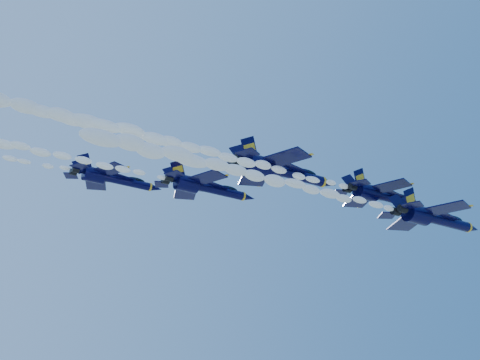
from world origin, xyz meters
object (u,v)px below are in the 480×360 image
jet_third (280,170)px  jet_second (382,195)px  jet_lead (433,218)px  jet_fourth (205,187)px  jet_fifth (112,178)px

jet_third → jet_second: bearing=-11.1°
jet_third → jet_lead: bearing=-25.2°
jet_fourth → jet_lead: bearing=-35.5°
jet_second → jet_fifth: bearing=150.0°
jet_third → jet_fifth: 27.31m
jet_fourth → jet_fifth: size_ratio=1.08×
jet_lead → jet_fourth: jet_fourth is taller
jet_fourth → jet_second: bearing=-29.0°
jet_fifth → jet_lead: bearing=-34.4°
jet_lead → jet_third: 24.68m
jet_fourth → jet_third: bearing=-54.9°
jet_second → jet_fourth: 28.70m
jet_lead → jet_third: bearing=154.8°
jet_second → jet_fourth: (-25.08, 13.93, 0.86)m
jet_lead → jet_fourth: size_ratio=1.10×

